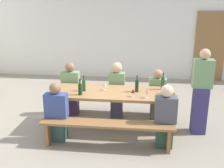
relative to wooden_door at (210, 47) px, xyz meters
The scene contains 20 objects.
ground_plane 4.55m from the wooden_door, 125.53° to the right, with size 24.00×24.00×0.00m, color gray.
back_wall 2.63m from the wooden_door, behind, with size 14.00×0.20×3.20m, color silver.
wooden_door is the anchor object (origin of this frame).
tasting_table 4.44m from the wooden_door, 125.53° to the right, with size 2.34×0.85×0.75m.
bench_near 5.08m from the wooden_door, 120.72° to the right, with size 2.24×0.30×0.45m.
bench_far 3.92m from the wooden_door, 131.81° to the right, with size 2.24×0.30×0.45m.
wine_bottle_0 4.14m from the wooden_door, 120.68° to the right, with size 0.07×0.07×0.31m.
wine_bottle_1 4.77m from the wooden_door, 130.65° to the right, with size 0.07×0.07×0.30m.
wine_bottle_2 3.73m from the wooden_door, 115.74° to the right, with size 0.07×0.07×0.33m.
wine_bottle_3 4.96m from the wooden_door, 129.13° to the right, with size 0.07×0.07×0.30m.
wine_glass_0 4.40m from the wooden_door, 119.60° to the right, with size 0.07×0.07×0.14m.
wine_glass_1 3.90m from the wooden_door, 112.77° to the right, with size 0.06×0.06×0.17m.
wine_glass_2 4.33m from the wooden_door, 116.30° to the right, with size 0.07×0.07×0.17m.
wine_glass_3 4.46m from the wooden_door, 127.67° to the right, with size 0.07×0.07×0.16m.
seated_guest_near_0 5.46m from the wooden_door, 129.77° to the right, with size 0.38×0.24×1.07m.
seated_guest_near_1 4.51m from the wooden_door, 111.09° to the right, with size 0.36×0.24×1.10m.
seated_guest_far_0 4.67m from the wooden_door, 139.37° to the right, with size 0.38×0.24×1.16m.
seated_guest_far_1 3.97m from the wooden_door, 129.97° to the right, with size 0.32×0.24×1.19m.
seated_guest_far_2 3.51m from the wooden_door, 119.21° to the right, with size 0.35×0.24×1.06m.
standing_host 3.72m from the wooden_door, 104.68° to the right, with size 0.35×0.24×1.60m.
Camera 1 is at (0.54, -4.73, 2.39)m, focal length 42.87 mm.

